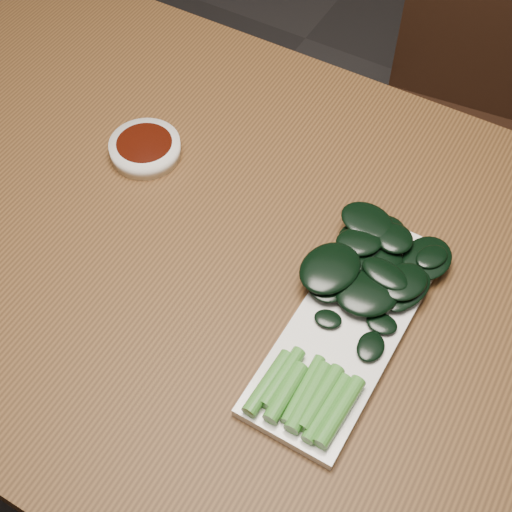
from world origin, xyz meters
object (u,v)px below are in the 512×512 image
(sauce_bowl, at_px, (145,148))
(gai_lan, at_px, (357,292))
(serving_plate, at_px, (348,326))
(chair_far, at_px, (471,127))
(table, at_px, (242,283))

(sauce_bowl, xyz_separation_m, gai_lan, (0.37, -0.08, 0.01))
(sauce_bowl, bearing_deg, serving_plate, -17.07)
(sauce_bowl, relative_size, serving_plate, 0.30)
(chair_far, relative_size, sauce_bowl, 8.67)
(serving_plate, height_order, gai_lan, gai_lan)
(sauce_bowl, height_order, gai_lan, gai_lan)
(sauce_bowl, distance_m, serving_plate, 0.40)
(sauce_bowl, relative_size, gai_lan, 0.30)
(chair_far, distance_m, serving_plate, 0.75)
(serving_plate, distance_m, gai_lan, 0.04)
(table, height_order, chair_far, chair_far)
(table, distance_m, gai_lan, 0.19)
(table, height_order, gai_lan, gai_lan)
(serving_plate, bearing_deg, table, 168.79)
(chair_far, bearing_deg, gai_lan, -94.51)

